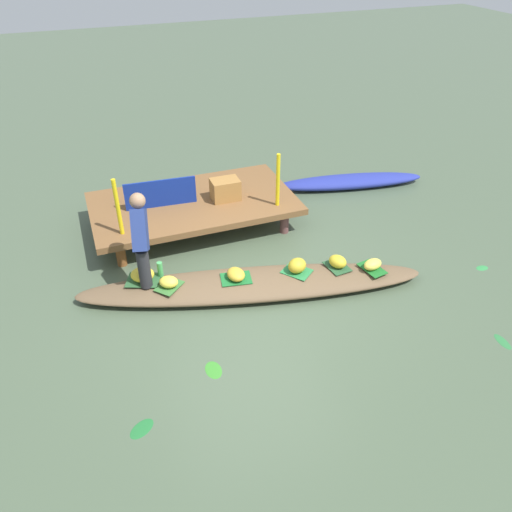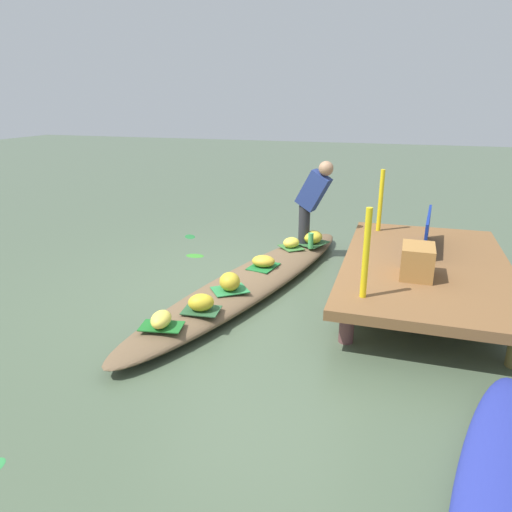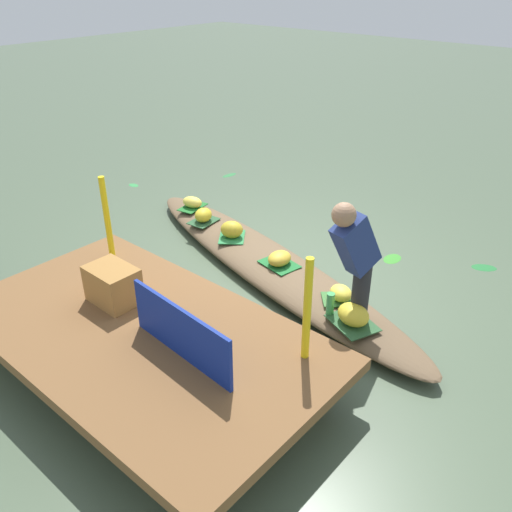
% 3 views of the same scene
% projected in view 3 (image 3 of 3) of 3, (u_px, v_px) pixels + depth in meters
% --- Properties ---
extents(canal_water, '(40.00, 40.00, 0.00)m').
position_uv_depth(canal_water, '(268.00, 273.00, 6.01)').
color(canal_water, '#4A5B44').
rests_on(canal_water, ground).
extents(dock_platform, '(3.20, 1.80, 0.45)m').
position_uv_depth(dock_platform, '(142.00, 336.00, 4.36)').
color(dock_platform, brown).
rests_on(dock_platform, ground).
extents(vendor_boat, '(4.71, 1.87, 0.21)m').
position_uv_depth(vendor_boat, '(268.00, 264.00, 5.96)').
color(vendor_boat, brown).
rests_on(vendor_boat, ground).
extents(leaf_mat_0, '(0.30, 0.42, 0.01)m').
position_uv_depth(leaf_mat_0, '(193.00, 207.00, 7.07)').
color(leaf_mat_0, '#1C6826').
rests_on(leaf_mat_0, vendor_boat).
extents(banana_bunch_0, '(0.31, 0.23, 0.14)m').
position_uv_depth(banana_bunch_0, '(192.00, 202.00, 7.04)').
color(banana_bunch_0, '#F1D851').
rests_on(banana_bunch_0, vendor_boat).
extents(leaf_mat_1, '(0.45, 0.36, 0.01)m').
position_uv_depth(leaf_mat_1, '(279.00, 264.00, 5.74)').
color(leaf_mat_1, '#1C6B2E').
rests_on(leaf_mat_1, vendor_boat).
extents(banana_bunch_1, '(0.25, 0.31, 0.14)m').
position_uv_depth(banana_bunch_1, '(279.00, 258.00, 5.71)').
color(banana_bunch_1, gold).
rests_on(banana_bunch_1, vendor_boat).
extents(leaf_mat_2, '(0.30, 0.38, 0.01)m').
position_uv_depth(leaf_mat_2, '(204.00, 221.00, 6.69)').
color(leaf_mat_2, '#285430').
rests_on(leaf_mat_2, vendor_boat).
extents(banana_bunch_2, '(0.29, 0.32, 0.17)m').
position_uv_depth(banana_bunch_2, '(203.00, 215.00, 6.65)').
color(banana_bunch_2, gold).
rests_on(banana_bunch_2, vendor_boat).
extents(leaf_mat_3, '(0.46, 0.47, 0.01)m').
position_uv_depth(leaf_mat_3, '(232.00, 237.00, 6.31)').
color(leaf_mat_3, '#297F42').
rests_on(leaf_mat_3, vendor_boat).
extents(banana_bunch_3, '(0.33, 0.31, 0.20)m').
position_uv_depth(banana_bunch_3, '(232.00, 229.00, 6.26)').
color(banana_bunch_3, gold).
rests_on(banana_bunch_3, vendor_boat).
extents(leaf_mat_4, '(0.53, 0.47, 0.01)m').
position_uv_depth(leaf_mat_4, '(352.00, 323.00, 4.81)').
color(leaf_mat_4, '#2C5931').
rests_on(leaf_mat_4, vendor_boat).
extents(banana_bunch_4, '(0.37, 0.34, 0.18)m').
position_uv_depth(banana_bunch_4, '(353.00, 315.00, 4.77)').
color(banana_bunch_4, yellow).
rests_on(banana_bunch_4, vendor_boat).
extents(leaf_mat_5, '(0.43, 0.42, 0.01)m').
position_uv_depth(leaf_mat_5, '(340.00, 299.00, 5.15)').
color(leaf_mat_5, '#3A7334').
rests_on(leaf_mat_5, vendor_boat).
extents(banana_bunch_5, '(0.32, 0.30, 0.14)m').
position_uv_depth(banana_bunch_5, '(341.00, 293.00, 5.11)').
color(banana_bunch_5, yellow).
rests_on(banana_bunch_5, vendor_boat).
extents(vendor_person, '(0.29, 0.53, 1.20)m').
position_uv_depth(vendor_person, '(356.00, 254.00, 4.53)').
color(vendor_person, '#28282D').
rests_on(vendor_person, vendor_boat).
extents(water_bottle, '(0.07, 0.07, 0.22)m').
position_uv_depth(water_bottle, '(330.00, 304.00, 4.89)').
color(water_bottle, '#48AC59').
rests_on(water_bottle, vendor_boat).
extents(market_banner, '(1.10, 0.11, 0.44)m').
position_uv_depth(market_banner, '(181.00, 332.00, 3.94)').
color(market_banner, navy).
rests_on(market_banner, dock_platform).
extents(railing_post_west, '(0.06, 0.06, 0.85)m').
position_uv_depth(railing_post_west, '(307.00, 310.00, 3.84)').
color(railing_post_west, yellow).
rests_on(railing_post_west, dock_platform).
extents(railing_post_east, '(0.06, 0.06, 0.85)m').
position_uv_depth(railing_post_east, '(107.00, 218.00, 5.21)').
color(railing_post_east, yellow).
rests_on(railing_post_east, dock_platform).
extents(produce_crate, '(0.44, 0.33, 0.33)m').
position_uv_depth(produce_crate, '(113.00, 285.00, 4.62)').
color(produce_crate, '#A27037').
rests_on(produce_crate, dock_platform).
extents(drifting_plant_0, '(0.14, 0.29, 0.01)m').
position_uv_depth(drifting_plant_0, '(229.00, 175.00, 8.73)').
color(drifting_plant_0, '#2C753B').
rests_on(drifting_plant_0, ground).
extents(drifting_plant_1, '(0.19, 0.28, 0.01)m').
position_uv_depth(drifting_plant_1, '(392.00, 259.00, 6.28)').
color(drifting_plant_1, '#398C2B').
rests_on(drifting_plant_1, ground).
extents(drifting_plant_2, '(0.32, 0.29, 0.01)m').
position_uv_depth(drifting_plant_2, '(484.00, 267.00, 6.10)').
color(drifting_plant_2, '#216E31').
rests_on(drifting_plant_2, ground).
extents(drifting_plant_3, '(0.19, 0.12, 0.01)m').
position_uv_depth(drifting_plant_3, '(134.00, 185.00, 8.34)').
color(drifting_plant_3, '#308B43').
rests_on(drifting_plant_3, ground).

